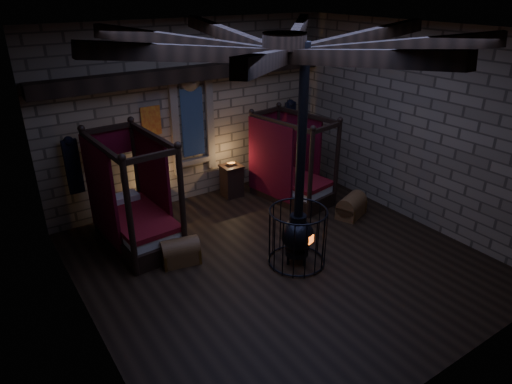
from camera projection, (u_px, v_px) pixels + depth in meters
room at (281, 60)px, 7.32m from camera, size 7.02×7.02×4.29m
bed_left at (135, 218)px, 9.21m from camera, size 1.25×2.21×2.25m
bed_right at (290, 179)px, 11.15m from camera, size 1.36×2.12×2.07m
trunk_left at (180, 252)px, 8.65m from camera, size 0.78×0.58×0.52m
trunk_right at (351, 207)px, 10.38m from camera, size 0.84×0.69×0.53m
nightstand_left at (159, 200)px, 10.47m from camera, size 0.46×0.44×0.79m
nightstand_right at (232, 180)px, 11.30m from camera, size 0.51×0.49×0.87m
stove at (298, 232)px, 8.47m from camera, size 1.09×1.09×4.05m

